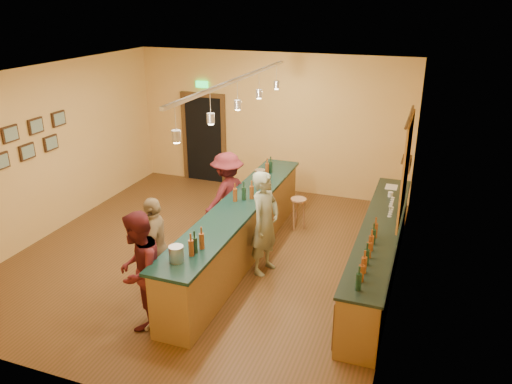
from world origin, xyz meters
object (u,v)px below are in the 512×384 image
(customer_c, at_px, (228,195))
(bar_stool, at_px, (298,206))
(customer_a, at_px, (139,271))
(customer_b, at_px, (156,246))
(back_counter, at_px, (379,251))
(tasting_bar, at_px, (239,228))
(bartender, at_px, (265,223))

(customer_c, height_order, bar_stool, customer_c)
(customer_a, relative_size, customer_b, 1.07)
(bar_stool, bearing_deg, customer_b, -116.17)
(customer_c, bearing_deg, customer_b, 15.82)
(back_counter, bearing_deg, customer_b, -153.62)
(customer_c, xyz_separation_m, bar_stool, (1.18, 0.76, -0.34))
(customer_a, distance_m, customer_b, 0.84)
(tasting_bar, distance_m, customer_c, 0.99)
(back_counter, xyz_separation_m, customer_b, (-3.17, -1.57, 0.31))
(tasting_bar, distance_m, bartender, 0.66)
(tasting_bar, bearing_deg, customer_b, -120.19)
(bartender, bearing_deg, back_counter, -64.77)
(bartender, xyz_separation_m, customer_a, (-1.14, -1.96, -0.03))
(customer_a, xyz_separation_m, bar_stool, (1.23, 3.75, -0.36))
(tasting_bar, xyz_separation_m, customer_a, (-0.59, -2.20, 0.25))
(tasting_bar, bearing_deg, bar_stool, 67.70)
(bartender, height_order, customer_a, bartender)
(back_counter, distance_m, customer_b, 3.56)
(bartender, height_order, customer_b, bartender)
(customer_b, distance_m, customer_c, 2.20)
(bartender, bearing_deg, bar_stool, 9.59)
(customer_c, bearing_deg, bar_stool, 145.46)
(bartender, height_order, customer_c, bartender)
(customer_a, distance_m, customer_c, 2.99)
(customer_b, distance_m, bar_stool, 3.29)
(bartender, relative_size, customer_c, 1.06)
(tasting_bar, xyz_separation_m, bartender, (0.55, -0.24, 0.28))
(tasting_bar, xyz_separation_m, customer_c, (-0.55, 0.79, 0.23))
(bar_stool, bearing_deg, back_counter, -38.41)
(back_counter, xyz_separation_m, customer_c, (-2.91, 0.61, 0.35))
(customer_b, height_order, customer_c, customer_c)
(bar_stool, bearing_deg, customer_a, -108.11)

